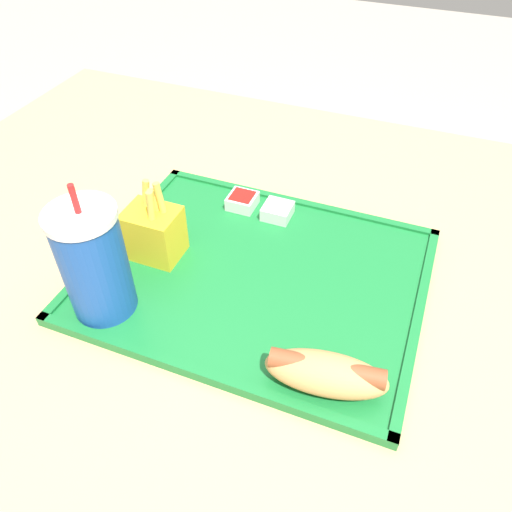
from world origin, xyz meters
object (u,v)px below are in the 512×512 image
object	(u,v)px
hot_dog_far	(326,373)
sauce_cup_mayo	(277,211)
fries_carton	(154,231)
sauce_cup_ketchup	(242,201)
soda_cup	(94,262)

from	to	relation	value
hot_dog_far	sauce_cup_mayo	world-z (taller)	hot_dog_far
hot_dog_far	fries_carton	size ratio (longest dim) A/B	1.20
fries_carton	sauce_cup_ketchup	distance (m)	0.16
sauce_cup_ketchup	sauce_cup_mayo	bearing A→B (deg)	176.27
hot_dog_far	sauce_cup_ketchup	distance (m)	0.33
hot_dog_far	fries_carton	distance (m)	0.30
sauce_cup_ketchup	fries_carton	bearing A→B (deg)	64.22
hot_dog_far	sauce_cup_mayo	xyz separation A→B (m)	(0.15, -0.26, -0.01)
hot_dog_far	fries_carton	bearing A→B (deg)	-23.88
soda_cup	sauce_cup_ketchup	bearing A→B (deg)	-107.69
fries_carton	sauce_cup_ketchup	bearing A→B (deg)	-115.78
fries_carton	soda_cup	bearing A→B (deg)	84.05
soda_cup	hot_dog_far	xyz separation A→B (m)	(-0.28, 0.01, -0.05)
soda_cup	fries_carton	xyz separation A→B (m)	(-0.01, -0.11, -0.03)
sauce_cup_mayo	hot_dog_far	bearing A→B (deg)	119.45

